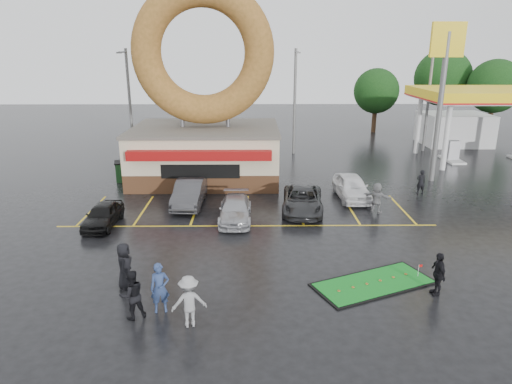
{
  "coord_description": "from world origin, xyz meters",
  "views": [
    {
      "loc": [
        0.24,
        -18.98,
        8.86
      ],
      "look_at": [
        0.46,
        2.34,
        2.2
      ],
      "focal_mm": 32.0,
      "sensor_mm": 36.0,
      "label": 1
    }
  ],
  "objects_px": {
    "car_silver": "(235,210)",
    "putting_green": "(373,283)",
    "streetlight_mid": "(295,99)",
    "dumpster": "(129,171)",
    "streetlight_left": "(129,101)",
    "shell_sign": "(444,73)",
    "car_grey": "(302,200)",
    "donut_shop": "(205,116)",
    "gas_station": "(477,112)",
    "person_cameraman": "(438,274)",
    "car_dgrey": "(189,193)",
    "car_black": "(103,215)",
    "streetlight_right": "(429,98)",
    "car_white": "(351,187)",
    "person_blue": "(160,288)"
  },
  "relations": [
    {
      "from": "car_silver",
      "to": "putting_green",
      "type": "relative_size",
      "value": 0.8
    },
    {
      "from": "streetlight_mid",
      "to": "dumpster",
      "type": "xyz_separation_m",
      "value": [
        -12.43,
        -8.59,
        -4.13
      ]
    },
    {
      "from": "streetlight_left",
      "to": "car_silver",
      "type": "relative_size",
      "value": 2.14
    },
    {
      "from": "streetlight_left",
      "to": "dumpster",
      "type": "bearing_deg",
      "value": -78.29
    },
    {
      "from": "shell_sign",
      "to": "car_grey",
      "type": "distance_m",
      "value": 13.5
    },
    {
      "from": "shell_sign",
      "to": "putting_green",
      "type": "bearing_deg",
      "value": -118.04
    },
    {
      "from": "donut_shop",
      "to": "gas_station",
      "type": "relative_size",
      "value": 0.99
    },
    {
      "from": "car_grey",
      "to": "putting_green",
      "type": "xyz_separation_m",
      "value": [
        1.91,
        -8.58,
        -0.63
      ]
    },
    {
      "from": "car_grey",
      "to": "streetlight_mid",
      "type": "bearing_deg",
      "value": 92.7
    },
    {
      "from": "shell_sign",
      "to": "person_cameraman",
      "type": "xyz_separation_m",
      "value": [
        -5.77,
        -15.67,
        -6.53
      ]
    },
    {
      "from": "car_dgrey",
      "to": "car_silver",
      "type": "xyz_separation_m",
      "value": [
        2.8,
        -2.56,
        -0.14
      ]
    },
    {
      "from": "streetlight_mid",
      "to": "putting_green",
      "type": "relative_size",
      "value": 1.72
    },
    {
      "from": "dumpster",
      "to": "car_black",
      "type": "bearing_deg",
      "value": -99.05
    },
    {
      "from": "car_silver",
      "to": "dumpster",
      "type": "bearing_deg",
      "value": 133.96
    },
    {
      "from": "streetlight_right",
      "to": "person_cameraman",
      "type": "distance_m",
      "value": 27.33
    },
    {
      "from": "gas_station",
      "to": "person_cameraman",
      "type": "relative_size",
      "value": 8.08
    },
    {
      "from": "shell_sign",
      "to": "car_silver",
      "type": "relative_size",
      "value": 2.53
    },
    {
      "from": "dumpster",
      "to": "streetlight_mid",
      "type": "bearing_deg",
      "value": 19.88
    },
    {
      "from": "car_black",
      "to": "car_silver",
      "type": "height_order",
      "value": "car_black"
    },
    {
      "from": "car_dgrey",
      "to": "putting_green",
      "type": "relative_size",
      "value": 0.87
    },
    {
      "from": "shell_sign",
      "to": "car_silver",
      "type": "xyz_separation_m",
      "value": [
        -13.65,
        -7.75,
        -6.77
      ]
    },
    {
      "from": "car_black",
      "to": "person_cameraman",
      "type": "height_order",
      "value": "person_cameraman"
    },
    {
      "from": "car_black",
      "to": "car_white",
      "type": "bearing_deg",
      "value": 19.76
    },
    {
      "from": "streetlight_mid",
      "to": "car_grey",
      "type": "distance_m",
      "value": 15.82
    },
    {
      "from": "car_grey",
      "to": "dumpster",
      "type": "xyz_separation_m",
      "value": [
        -11.57,
        6.67,
        -0.02
      ]
    },
    {
      "from": "car_black",
      "to": "car_dgrey",
      "type": "distance_m",
      "value": 5.27
    },
    {
      "from": "putting_green",
      "to": "person_cameraman",
      "type": "bearing_deg",
      "value": -19.14
    },
    {
      "from": "person_blue",
      "to": "person_cameraman",
      "type": "height_order",
      "value": "person_blue"
    },
    {
      "from": "car_black",
      "to": "person_blue",
      "type": "bearing_deg",
      "value": -59.12
    },
    {
      "from": "shell_sign",
      "to": "streetlight_right",
      "type": "height_order",
      "value": "shell_sign"
    },
    {
      "from": "car_silver",
      "to": "car_white",
      "type": "distance_m",
      "value": 8.02
    },
    {
      "from": "donut_shop",
      "to": "person_blue",
      "type": "relative_size",
      "value": 7.35
    },
    {
      "from": "dumpster",
      "to": "putting_green",
      "type": "relative_size",
      "value": 0.34
    },
    {
      "from": "person_cameraman",
      "to": "putting_green",
      "type": "xyz_separation_m",
      "value": [
        -2.17,
        0.75,
        -0.81
      ]
    },
    {
      "from": "streetlight_left",
      "to": "putting_green",
      "type": "xyz_separation_m",
      "value": [
        15.06,
        -22.83,
        -4.74
      ]
    },
    {
      "from": "car_grey",
      "to": "dumpster",
      "type": "distance_m",
      "value": 13.36
    },
    {
      "from": "car_grey",
      "to": "dumpster",
      "type": "height_order",
      "value": "car_grey"
    },
    {
      "from": "streetlight_left",
      "to": "car_dgrey",
      "type": "height_order",
      "value": "streetlight_left"
    },
    {
      "from": "car_black",
      "to": "person_blue",
      "type": "height_order",
      "value": "person_blue"
    },
    {
      "from": "streetlight_left",
      "to": "putting_green",
      "type": "relative_size",
      "value": 1.72
    },
    {
      "from": "person_blue",
      "to": "person_cameraman",
      "type": "xyz_separation_m",
      "value": [
        10.2,
        1.1,
        -0.07
      ]
    },
    {
      "from": "shell_sign",
      "to": "streetlight_left",
      "type": "bearing_deg",
      "value": 161.01
    },
    {
      "from": "person_cameraman",
      "to": "streetlight_mid",
      "type": "bearing_deg",
      "value": -175.3
    },
    {
      "from": "car_dgrey",
      "to": "car_white",
      "type": "distance_m",
      "value": 9.96
    },
    {
      "from": "streetlight_mid",
      "to": "person_blue",
      "type": "relative_size",
      "value": 4.9
    },
    {
      "from": "streetlight_right",
      "to": "car_black",
      "type": "bearing_deg",
      "value": -141.97
    },
    {
      "from": "car_dgrey",
      "to": "person_cameraman",
      "type": "xyz_separation_m",
      "value": [
        10.68,
        -10.48,
        0.09
      ]
    },
    {
      "from": "shell_sign",
      "to": "person_cameraman",
      "type": "height_order",
      "value": "shell_sign"
    },
    {
      "from": "streetlight_right",
      "to": "car_dgrey",
      "type": "relative_size",
      "value": 1.98
    },
    {
      "from": "car_silver",
      "to": "streetlight_mid",
      "type": "bearing_deg",
      "value": 74.46
    }
  ]
}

